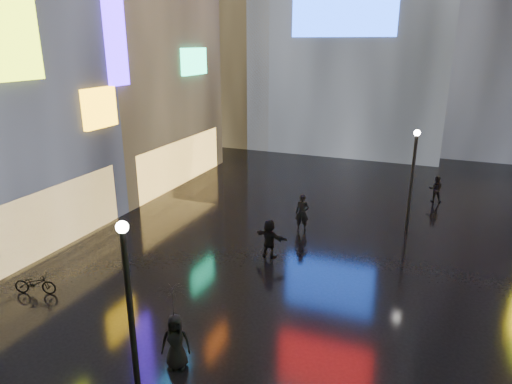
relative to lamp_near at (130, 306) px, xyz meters
The scene contains 10 objects.
ground 12.23m from the lamp_near, 81.05° to the left, with size 140.00×140.00×0.00m, color black.
building_left_far 24.05m from the lamp_near, 128.57° to the left, with size 10.28×12.00×22.00m.
lamp_near is the anchor object (origin of this frame).
lamp_far 15.76m from the lamp_near, 69.18° to the left, with size 0.30×0.30×5.20m.
pedestrian_4 2.62m from the lamp_near, 82.77° to the left, with size 0.85×0.55×1.74m, color black.
pedestrian_5 9.69m from the lamp_near, 89.08° to the left, with size 1.62×0.51×1.74m, color black.
pedestrian_6 13.02m from the lamp_near, 87.10° to the left, with size 0.69×0.46×1.90m, color black.
pedestrian_7 21.31m from the lamp_near, 71.35° to the left, with size 0.77×0.60×1.58m, color black.
umbrella_2 1.76m from the lamp_near, 82.77° to the left, with size 1.01×1.03×0.93m, color black.
bicycle 8.06m from the lamp_near, 155.74° to the left, with size 0.56×1.62×0.85m, color black.
Camera 1 is at (4.72, 0.38, 9.14)m, focal length 32.00 mm.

